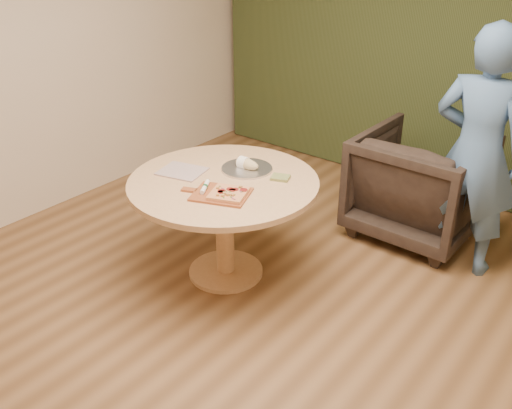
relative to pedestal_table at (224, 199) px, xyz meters
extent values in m
cube|color=brown|center=(0.59, -0.59, -0.62)|extent=(5.00, 6.00, 0.02)
cube|color=beige|center=(0.59, 2.42, 0.79)|extent=(5.00, 0.02, 2.80)
cube|color=#273216|center=(0.59, 2.31, 0.79)|extent=(4.80, 0.14, 2.78)
cylinder|color=tan|center=(0.00, 0.00, -0.59)|extent=(0.54, 0.54, 0.03)
cylinder|color=tan|center=(0.00, 0.00, -0.25)|extent=(0.13, 0.13, 0.68)
cylinder|color=tan|center=(0.00, 0.00, 0.12)|extent=(1.29, 1.29, 0.04)
cube|color=#9B4D27|center=(0.14, -0.18, 0.15)|extent=(0.43, 0.39, 0.01)
cube|color=#9B4D27|center=(-0.06, -0.26, 0.15)|extent=(0.11, 0.08, 0.01)
cube|color=#DF9357|center=(0.20, -0.17, 0.17)|extent=(0.29, 0.29, 0.02)
cylinder|color=maroon|center=(0.16, -0.21, 0.18)|extent=(0.05, 0.05, 0.00)
cylinder|color=maroon|center=(0.18, -0.14, 0.18)|extent=(0.05, 0.05, 0.00)
cylinder|color=maroon|center=(0.16, -0.19, 0.18)|extent=(0.05, 0.05, 0.00)
cylinder|color=maroon|center=(0.20, -0.14, 0.18)|extent=(0.04, 0.04, 0.00)
cylinder|color=maroon|center=(0.21, -0.12, 0.18)|extent=(0.05, 0.05, 0.00)
cylinder|color=maroon|center=(0.26, -0.09, 0.18)|extent=(0.05, 0.05, 0.00)
cube|color=tan|center=(0.22, -0.08, 0.18)|extent=(0.02, 0.02, 0.01)
cube|color=tan|center=(0.21, -0.24, 0.18)|extent=(0.03, 0.03, 0.01)
cube|color=tan|center=(0.20, -0.21, 0.18)|extent=(0.03, 0.03, 0.01)
cube|color=tan|center=(0.23, -0.21, 0.18)|extent=(0.02, 0.02, 0.01)
cube|color=tan|center=(0.25, -0.20, 0.18)|extent=(0.02, 0.02, 0.01)
cube|color=tan|center=(0.11, -0.18, 0.18)|extent=(0.03, 0.03, 0.01)
cube|color=tan|center=(0.18, -0.26, 0.18)|extent=(0.02, 0.02, 0.01)
cube|color=#296B23|center=(0.26, -0.13, 0.18)|extent=(0.01, 0.01, 0.00)
cube|color=#296B23|center=(0.21, -0.09, 0.18)|extent=(0.01, 0.01, 0.00)
cube|color=#296B23|center=(0.10, -0.15, 0.18)|extent=(0.01, 0.01, 0.00)
cube|color=#296B23|center=(0.26, -0.22, 0.18)|extent=(0.01, 0.01, 0.00)
cube|color=#296B23|center=(0.26, -0.18, 0.18)|extent=(0.01, 0.01, 0.00)
cube|color=#296B23|center=(0.23, -0.25, 0.18)|extent=(0.01, 0.01, 0.00)
cube|color=#296B23|center=(0.18, -0.18, 0.18)|extent=(0.01, 0.01, 0.00)
cube|color=#296B23|center=(0.20, -0.17, 0.18)|extent=(0.01, 0.01, 0.00)
cube|color=#296B23|center=(0.23, -0.21, 0.18)|extent=(0.01, 0.01, 0.00)
cube|color=#893E5A|center=(0.25, -0.12, 0.18)|extent=(0.03, 0.01, 0.00)
cube|color=#893E5A|center=(0.27, -0.22, 0.18)|extent=(0.03, 0.03, 0.00)
cube|color=#893E5A|center=(0.14, -0.16, 0.18)|extent=(0.03, 0.01, 0.00)
cube|color=#893E5A|center=(0.22, -0.08, 0.18)|extent=(0.03, 0.02, 0.00)
cube|color=#893E5A|center=(0.29, -0.23, 0.18)|extent=(0.03, 0.01, 0.00)
cylinder|color=white|center=(0.02, -0.20, 0.17)|extent=(0.11, 0.16, 0.03)
cylinder|color=#194C26|center=(0.02, -0.20, 0.17)|extent=(0.04, 0.04, 0.03)
cube|color=silver|center=(-0.03, -0.12, 0.17)|extent=(0.03, 0.04, 0.00)
cube|color=beige|center=(-0.31, -0.08, 0.15)|extent=(0.35, 0.32, 0.01)
cylinder|color=silver|center=(0.02, 0.23, 0.14)|extent=(0.35, 0.35, 0.01)
cylinder|color=silver|center=(0.02, 0.23, 0.15)|extent=(0.36, 0.36, 0.02)
ellipsoid|color=#D0B87F|center=(0.02, 0.23, 0.18)|extent=(0.19, 0.08, 0.07)
cylinder|color=white|center=(-0.01, 0.23, 0.18)|extent=(0.06, 0.09, 0.09)
cube|color=#5C642D|center=(0.29, 0.25, 0.15)|extent=(0.15, 0.14, 0.02)
imported|color=black|center=(0.82, 1.41, -0.14)|extent=(0.92, 0.86, 0.94)
imported|color=#456791|center=(1.27, 1.19, 0.28)|extent=(0.65, 0.44, 1.77)
camera|label=1|loc=(2.33, -2.59, 1.76)|focal=40.00mm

